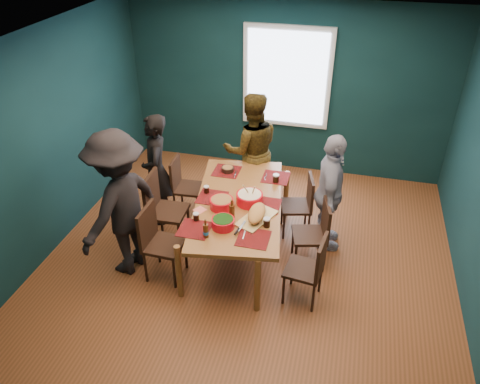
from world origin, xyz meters
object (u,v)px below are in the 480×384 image
(chair_left_near, at_px, (156,237))
(bowl_dumpling, at_px, (250,198))
(bowl_salad, at_px, (222,203))
(chair_left_far, at_px, (183,182))
(person_back, at_px, (252,150))
(bowl_herbs, at_px, (223,223))
(person_right, at_px, (330,194))
(person_far_left, at_px, (156,170))
(chair_right_near, at_px, (312,266))
(chair_right_far, at_px, (303,201))
(person_near_left, at_px, (120,204))
(chair_left_mid, at_px, (161,205))
(chair_right_mid, at_px, (317,230))
(dining_table, at_px, (239,206))
(cutting_board, at_px, (257,214))

(chair_left_near, height_order, bowl_dumpling, bowl_dumpling)
(bowl_salad, xyz_separation_m, bowl_dumpling, (0.30, 0.17, 0.01))
(chair_left_far, relative_size, bowl_dumpling, 2.70)
(person_back, bearing_deg, bowl_herbs, 70.87)
(person_right, bearing_deg, person_far_left, 83.71)
(person_right, distance_m, bowl_salad, 1.35)
(chair_right_near, bearing_deg, chair_left_far, 154.03)
(chair_right_far, relative_size, person_near_left, 0.47)
(chair_left_far, distance_m, chair_left_near, 1.31)
(chair_left_near, height_order, bowl_salad, chair_left_near)
(chair_left_mid, xyz_separation_m, chair_right_mid, (1.98, 0.05, -0.07))
(bowl_herbs, bearing_deg, bowl_salad, 108.62)
(person_back, height_order, person_near_left, person_near_left)
(dining_table, height_order, bowl_herbs, bowl_herbs)
(person_back, xyz_separation_m, bowl_salad, (-0.04, -1.38, -0.01))
(bowl_dumpling, bearing_deg, chair_left_near, -146.40)
(chair_left_far, distance_m, bowl_dumpling, 1.34)
(chair_left_far, height_order, chair_left_mid, chair_left_mid)
(person_right, bearing_deg, chair_left_mid, 96.59)
(chair_right_far, xyz_separation_m, person_far_left, (-1.96, -0.18, 0.29))
(bowl_salad, height_order, cutting_board, cutting_board)
(chair_left_far, height_order, person_far_left, person_far_left)
(chair_left_mid, xyz_separation_m, cutting_board, (1.30, -0.26, 0.25))
(chair_right_near, bearing_deg, person_near_left, -173.46)
(bowl_dumpling, xyz_separation_m, cutting_board, (0.15, -0.30, -0.01))
(chair_right_near, relative_size, person_near_left, 0.48)
(chair_right_far, relative_size, bowl_salad, 3.02)
(chair_right_near, distance_m, bowl_salad, 1.28)
(dining_table, xyz_separation_m, chair_right_far, (0.71, 0.61, -0.20))
(person_right, bearing_deg, cutting_board, 127.39)
(chair_right_far, height_order, bowl_salad, bowl_salad)
(person_far_left, relative_size, cutting_board, 2.34)
(person_far_left, height_order, person_near_left, person_near_left)
(person_right, bearing_deg, chair_left_far, 77.33)
(cutting_board, bearing_deg, chair_left_mid, -167.98)
(bowl_salad, height_order, bowl_dumpling, bowl_dumpling)
(chair_right_far, xyz_separation_m, bowl_herbs, (-0.75, -1.15, 0.34))
(chair_left_far, distance_m, cutting_board, 1.63)
(chair_right_far, distance_m, chair_right_near, 1.28)
(person_back, relative_size, cutting_board, 2.51)
(chair_left_near, xyz_separation_m, bowl_salad, (0.66, 0.46, 0.29))
(person_right, bearing_deg, chair_right_far, 54.51)
(chair_right_far, bearing_deg, bowl_herbs, -137.35)
(chair_left_mid, bearing_deg, bowl_salad, -10.93)
(chair_left_near, relative_size, bowl_dumpling, 2.93)
(chair_left_near, relative_size, person_back, 0.56)
(person_far_left, distance_m, cutting_board, 1.70)
(dining_table, distance_m, chair_right_mid, 0.99)
(bowl_dumpling, bearing_deg, person_far_left, 162.58)
(chair_left_far, height_order, person_right, person_right)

